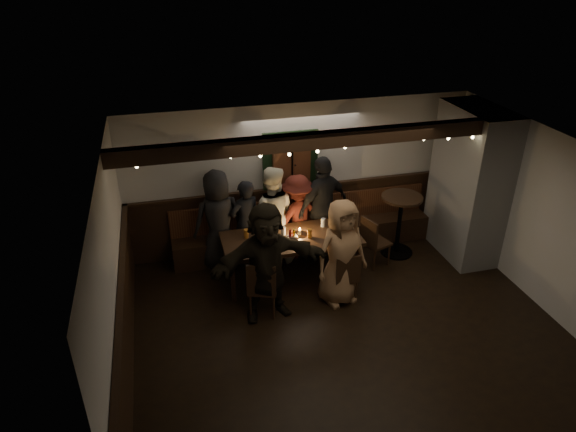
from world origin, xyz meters
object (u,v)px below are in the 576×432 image
object	(u,v)px
dining_table	(291,241)
person_d	(297,217)
person_c	(271,215)
high_top	(400,218)
person_b	(246,223)
chair_end	(373,239)
person_e	(323,206)
person_g	(341,253)
person_a	(219,220)
chair_near_right	(346,275)
person_f	(267,262)
chair_near_left	(262,286)

from	to	relation	value
dining_table	person_d	distance (m)	0.73
person_c	high_top	bearing A→B (deg)	-173.48
person_b	person_c	size ratio (longest dim) A/B	0.90
chair_end	person_b	distance (m)	2.14
person_e	person_g	world-z (taller)	person_e
person_a	person_g	distance (m)	2.16
person_d	person_e	world-z (taller)	person_e
high_top	person_d	xyz separation A→B (m)	(-1.73, 0.37, 0.06)
chair_near_right	person_c	distance (m)	1.72
person_d	person_e	distance (m)	0.48
person_g	high_top	bearing A→B (deg)	22.26
person_e	chair_end	bearing A→B (deg)	112.24
person_g	person_f	bearing A→B (deg)	170.38
person_b	person_d	world-z (taller)	person_b
person_a	person_f	world-z (taller)	person_f
dining_table	chair_near_right	xyz separation A→B (m)	(0.64, -0.79, -0.23)
chair_near_right	chair_end	xyz separation A→B (m)	(0.78, 0.83, 0.03)
person_c	person_g	distance (m)	1.59
person_b	chair_near_right	bearing A→B (deg)	109.10
dining_table	chair_near_right	distance (m)	1.04
person_a	dining_table	bearing A→B (deg)	136.88
person_e	person_c	bearing A→B (deg)	-24.89
person_b	person_g	size ratio (longest dim) A/B	0.91
chair_near_right	high_top	xyz separation A→B (m)	(1.38, 1.10, 0.22)
person_f	person_e	bearing A→B (deg)	42.78
dining_table	person_b	world-z (taller)	person_b
chair_near_left	person_a	world-z (taller)	person_a
chair_near_right	person_f	size ratio (longest dim) A/B	0.46
chair_end	person_b	xyz separation A→B (m)	(-2.03, 0.61, 0.26)
person_d	chair_near_left	bearing A→B (deg)	36.55
person_f	person_g	xyz separation A→B (m)	(1.13, 0.07, -0.06)
dining_table	person_g	world-z (taller)	person_g
chair_near_right	person_f	bearing A→B (deg)	-179.49
chair_near_right	person_d	world-z (taller)	person_d
person_b	person_f	distance (m)	1.47
chair_near_left	person_g	world-z (taller)	person_g
chair_end	chair_near_left	bearing A→B (deg)	-157.50
person_b	person_d	distance (m)	0.89
chair_near_right	person_c	size ratio (longest dim) A/B	0.49
person_a	chair_near_right	bearing A→B (deg)	129.35
high_top	chair_end	bearing A→B (deg)	-156.16
chair_end	person_c	size ratio (longest dim) A/B	0.52
high_top	person_b	distance (m)	2.65
chair_near_left	person_b	bearing A→B (deg)	88.69
high_top	person_c	size ratio (longest dim) A/B	0.65
chair_near_right	person_c	bearing A→B (deg)	118.53
dining_table	person_c	size ratio (longest dim) A/B	1.27
high_top	person_b	xyz separation A→B (m)	(-2.63, 0.35, 0.06)
person_d	high_top	bearing A→B (deg)	146.50
person_c	person_f	xyz separation A→B (m)	(-0.41, -1.48, 0.05)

